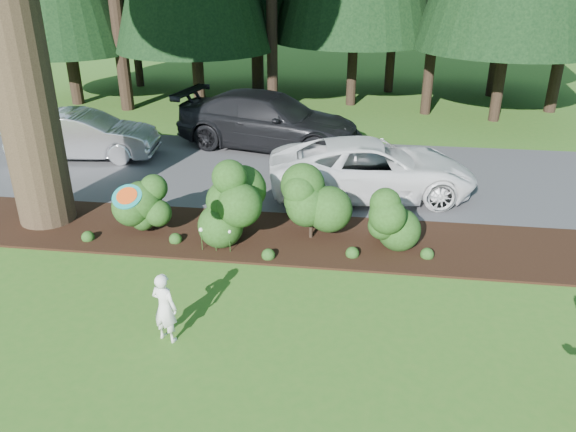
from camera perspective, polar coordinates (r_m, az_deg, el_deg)
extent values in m
plane|color=#31631C|center=(9.86, -9.12, -10.41)|extent=(80.00, 80.00, 0.00)
cube|color=black|center=(12.55, -4.99, -1.90)|extent=(16.00, 2.50, 0.05)
cube|color=#38383A|center=(16.39, -1.78, 4.67)|extent=(22.00, 6.00, 0.03)
sphere|color=#1E3B12|center=(12.81, -13.91, 1.14)|extent=(1.08, 1.08, 1.08)
cylinder|color=black|center=(13.02, -13.68, -0.91)|extent=(0.08, 0.08, 0.30)
sphere|color=#1E3B12|center=(11.99, -6.34, 1.53)|extent=(1.35, 1.35, 1.35)
cylinder|color=black|center=(12.32, -6.17, -1.83)|extent=(0.08, 0.08, 0.30)
sphere|color=#1E3B12|center=(12.02, 2.39, 1.15)|extent=(1.26, 1.26, 1.26)
cylinder|color=black|center=(12.30, 2.33, -1.74)|extent=(0.08, 0.08, 0.30)
sphere|color=#1E3B12|center=(11.86, 10.96, -0.22)|extent=(1.17, 1.17, 1.17)
cylinder|color=black|center=(12.11, 10.75, -2.64)|extent=(0.08, 0.08, 0.30)
cylinder|color=#1E3B12|center=(11.86, -8.75, -2.55)|extent=(0.01, 0.01, 0.50)
sphere|color=white|center=(11.74, -8.83, -1.38)|extent=(0.09, 0.09, 0.09)
cylinder|color=#1E3B12|center=(11.78, -7.35, -2.65)|extent=(0.01, 0.01, 0.50)
sphere|color=white|center=(11.66, -7.42, -1.47)|extent=(0.09, 0.09, 0.09)
cylinder|color=#1E3B12|center=(11.71, -5.93, -2.75)|extent=(0.01, 0.01, 0.50)
sphere|color=white|center=(11.59, -5.98, -1.57)|extent=(0.09, 0.09, 0.09)
imported|color=#B5B5BA|center=(18.27, -20.05, 7.71)|extent=(4.50, 2.03, 1.43)
imported|color=white|center=(14.50, 8.52, 4.80)|extent=(5.53, 3.18, 1.45)
imported|color=black|center=(18.23, -1.92, 9.66)|extent=(6.37, 3.60, 1.74)
imported|color=white|center=(9.18, -12.42, -9.06)|extent=(0.51, 0.42, 1.21)
cylinder|color=#167D78|center=(8.88, -16.04, 1.89)|extent=(0.47, 0.40, 0.27)
cylinder|color=#D74612|center=(8.87, -16.05, 1.98)|extent=(0.33, 0.28, 0.19)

